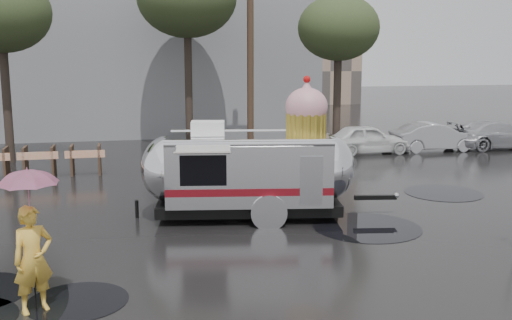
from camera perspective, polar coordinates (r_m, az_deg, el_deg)
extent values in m
plane|color=black|center=(11.85, 1.30, -9.93)|extent=(120.00, 120.00, 0.00)
cylinder|color=black|center=(18.54, 17.42, -3.00)|extent=(2.26, 2.26, 0.01)
cylinder|color=black|center=(14.50, 10.52, -6.31)|extent=(2.56, 2.56, 0.01)
cylinder|color=black|center=(10.63, -16.64, -12.75)|extent=(1.68, 1.68, 0.01)
cube|color=slate|center=(34.94, -14.85, 13.78)|extent=(22.00, 12.00, 13.00)
cylinder|color=#473323|center=(25.35, -0.54, 11.10)|extent=(0.28, 0.28, 9.00)
cylinder|color=#382D26|center=(24.25, -22.74, 6.65)|extent=(0.32, 0.32, 5.85)
ellipsoid|color=#2A381D|center=(24.27, -23.17, 12.78)|extent=(3.64, 3.64, 2.86)
cylinder|color=#382D26|center=(25.96, -6.46, 8.53)|extent=(0.32, 0.32, 6.75)
cylinder|color=#382D26|center=(25.37, 7.75, 6.94)|extent=(0.32, 0.32, 5.40)
ellipsoid|color=#2A381D|center=(25.35, 7.88, 12.36)|extent=(3.36, 3.36, 2.64)
cube|color=#473323|center=(21.50, -22.68, -0.21)|extent=(0.08, 0.80, 1.00)
cube|color=#473323|center=(21.40, -21.10, -0.15)|extent=(0.08, 0.80, 1.00)
cube|color=#473323|center=(21.27, -18.71, -0.07)|extent=(0.08, 0.80, 1.00)
cube|color=#E5590C|center=(20.92, -20.09, 0.38)|extent=(1.30, 0.04, 0.25)
cube|color=#473323|center=(21.21, -17.10, -0.01)|extent=(0.08, 0.80, 1.00)
cube|color=#473323|center=(21.15, -14.68, 0.08)|extent=(0.08, 0.80, 1.00)
cube|color=#E5590C|center=(20.76, -15.99, 0.54)|extent=(1.30, 0.04, 0.25)
imported|color=silver|center=(24.99, 10.58, 2.21)|extent=(4.00, 1.80, 1.40)
imported|color=#B2B2B7|center=(26.29, 16.63, 2.34)|extent=(4.00, 1.80, 1.40)
imported|color=#B2B2B7|center=(27.85, 22.06, 2.48)|extent=(4.20, 1.80, 1.44)
cube|color=silver|center=(14.92, -0.75, -0.71)|extent=(4.24, 2.68, 1.62)
ellipsoid|color=silver|center=(15.12, 6.77, -0.63)|extent=(1.66, 2.26, 1.62)
ellipsoid|color=silver|center=(14.97, -8.35, -0.77)|extent=(1.66, 2.26, 1.62)
cube|color=black|center=(15.12, -0.74, -4.23)|extent=(4.73, 2.50, 0.27)
cylinder|color=black|center=(14.25, 1.22, -5.13)|extent=(0.65, 0.30, 0.63)
cylinder|color=black|center=(16.04, 0.74, -3.39)|extent=(0.65, 0.30, 0.63)
cylinder|color=silver|center=(14.12, 1.25, -5.09)|extent=(0.87, 0.23, 0.86)
cube|color=black|center=(15.55, 11.30, -3.52)|extent=(1.08, 0.28, 0.11)
sphere|color=silver|center=(15.68, 13.22, -3.31)|extent=(0.17, 0.17, 0.14)
cylinder|color=black|center=(15.30, -11.28, -4.61)|extent=(0.10, 0.10, 0.45)
cube|color=#600B13|center=(13.99, -0.59, -3.13)|extent=(3.91, 0.67, 0.18)
cube|color=#600B13|center=(16.00, -0.89, -1.44)|extent=(3.91, 0.67, 0.18)
cube|color=black|center=(13.86, -5.05, -1.01)|extent=(1.07, 0.20, 0.72)
cube|color=#B0ADA3|center=(13.57, -5.12, 0.68)|extent=(1.32, 0.64, 0.13)
cube|color=silver|center=(14.05, 5.30, -1.99)|extent=(0.54, 0.12, 1.17)
cube|color=white|center=(14.76, -4.61, 3.03)|extent=(0.89, 0.71, 0.34)
cylinder|color=gold|center=(14.87, 4.80, 3.44)|extent=(1.07, 1.07, 0.54)
ellipsoid|color=#D5949D|center=(14.83, 4.83, 5.09)|extent=(1.20, 1.20, 0.94)
cone|color=#D5949D|center=(14.80, 4.85, 6.90)|extent=(0.52, 0.52, 0.36)
sphere|color=red|center=(14.79, 4.86, 7.67)|extent=(0.21, 0.21, 0.18)
imported|color=yellow|center=(10.17, -20.47, -8.86)|extent=(0.75, 0.66, 1.73)
imported|color=#CB749A|center=(9.88, -20.85, -2.92)|extent=(1.16, 1.16, 0.79)
cylinder|color=black|center=(10.18, -20.46, -9.07)|extent=(0.02, 0.02, 1.65)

